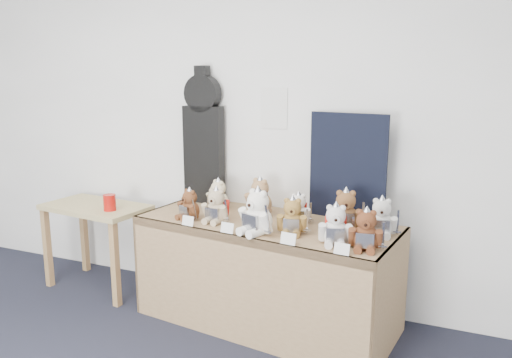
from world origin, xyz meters
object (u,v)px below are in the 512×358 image
at_px(red_cup, 110,203).
at_px(teddy_front_right, 292,218).
at_px(teddy_front_far_left, 189,206).
at_px(guitar_case, 204,137).
at_px(teddy_back_right, 345,212).
at_px(teddy_front_far_right, 336,227).
at_px(teddy_back_centre_right, 298,210).
at_px(teddy_front_centre, 257,214).
at_px(teddy_back_end, 381,219).
at_px(teddy_front_end, 366,231).
at_px(teddy_back_centre_left, 259,198).
at_px(teddy_front_left, 216,207).
at_px(display_table, 261,247).
at_px(side_table, 96,220).
at_px(teddy_back_left, 218,196).

relative_size(red_cup, teddy_front_right, 0.47).
distance_m(red_cup, teddy_front_far_left, 0.76).
height_order(guitar_case, teddy_front_right, guitar_case).
xyz_separation_m(guitar_case, teddy_back_right, (1.19, -0.29, -0.40)).
bearing_deg(teddy_front_right, teddy_front_far_right, -29.31).
height_order(teddy_front_far_right, teddy_back_centre_right, teddy_front_far_right).
height_order(teddy_front_centre, teddy_front_far_right, teddy_front_centre).
bearing_deg(teddy_back_centre_right, teddy_back_end, -18.44).
relative_size(teddy_front_end, teddy_back_centre_left, 0.90).
distance_m(red_cup, teddy_front_left, 0.97).
xyz_separation_m(red_cup, teddy_back_end, (2.05, 0.07, 0.09)).
distance_m(teddy_front_centre, teddy_front_end, 0.69).
xyz_separation_m(teddy_front_far_right, teddy_back_centre_right, (-0.34, 0.33, -0.02)).
xyz_separation_m(red_cup, teddy_front_left, (0.97, -0.07, 0.08)).
height_order(teddy_front_far_left, teddy_front_far_right, teddy_front_far_right).
distance_m(teddy_front_far_left, teddy_back_centre_left, 0.51).
height_order(guitar_case, teddy_front_end, guitar_case).
xyz_separation_m(teddy_front_left, teddy_front_centre, (0.35, -0.12, 0.02)).
xyz_separation_m(display_table, teddy_front_centre, (0.05, -0.19, 0.29)).
bearing_deg(teddy_front_left, teddy_back_end, 12.03).
height_order(side_table, teddy_front_end, teddy_front_end).
bearing_deg(teddy_front_centre, teddy_front_left, -178.02).
xyz_separation_m(teddy_front_end, teddy_back_centre_right, (-0.52, 0.35, -0.02)).
bearing_deg(teddy_back_end, side_table, 169.98).
bearing_deg(teddy_front_right, teddy_back_centre_left, 124.70).
relative_size(display_table, teddy_front_far_left, 7.70).
relative_size(display_table, teddy_front_far_right, 6.72).
height_order(red_cup, teddy_front_right, teddy_front_right).
bearing_deg(teddy_back_left, teddy_front_end, 9.82).
relative_size(red_cup, teddy_front_end, 0.46).
xyz_separation_m(teddy_back_centre_left, teddy_back_centre_right, (0.33, -0.10, -0.03)).
bearing_deg(teddy_front_right, side_table, 160.97).
height_order(display_table, side_table, display_table).
bearing_deg(side_table, teddy_back_right, 6.82).
bearing_deg(red_cup, guitar_case, 31.69).
relative_size(guitar_case, teddy_back_left, 4.04).
height_order(teddy_front_end, teddy_back_centre_left, teddy_back_centre_left).
bearing_deg(display_table, teddy_front_far_left, -164.00).
xyz_separation_m(display_table, guitar_case, (-0.64, 0.39, 0.68)).
height_order(teddy_front_left, teddy_front_centre, teddy_front_centre).
distance_m(guitar_case, teddy_front_end, 1.57).
distance_m(teddy_back_centre_left, teddy_back_end, 0.90).
height_order(teddy_front_far_right, teddy_back_right, teddy_back_right).
relative_size(teddy_front_far_right, teddy_back_right, 0.92).
bearing_deg(teddy_front_end, teddy_back_right, 113.84).
bearing_deg(teddy_front_end, teddy_front_far_left, 166.41).
relative_size(guitar_case, teddy_front_end, 3.89).
bearing_deg(guitar_case, teddy_front_far_right, -23.22).
distance_m(side_table, teddy_front_left, 1.22).
bearing_deg(teddy_back_centre_right, teddy_back_left, 159.20).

